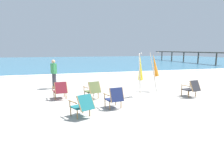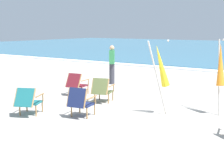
{
  "view_description": "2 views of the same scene",
  "coord_description": "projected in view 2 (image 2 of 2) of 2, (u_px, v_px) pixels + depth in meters",
  "views": [
    {
      "loc": [
        -3.02,
        -7.59,
        2.19
      ],
      "look_at": [
        -0.53,
        0.75,
        0.68
      ],
      "focal_mm": 32.0,
      "sensor_mm": 36.0,
      "label": 1
    },
    {
      "loc": [
        4.29,
        -6.89,
        2.34
      ],
      "look_at": [
        -1.04,
        1.06,
        0.62
      ],
      "focal_mm": 50.0,
      "sensor_mm": 36.0,
      "label": 2
    }
  ],
  "objects": [
    {
      "name": "beach_chair_front_right",
      "position": [
        77.0,
        83.0,
        10.94
      ],
      "size": [
        0.66,
        0.81,
        0.79
      ],
      "color": "maroon",
      "rests_on": "ground"
    },
    {
      "name": "surf_band",
      "position": [
        223.0,
        71.0,
        16.83
      ],
      "size": [
        80.0,
        1.1,
        0.06
      ],
      "primitive_type": "cube",
      "color": "white",
      "rests_on": "ground"
    },
    {
      "name": "ground_plane",
      "position": [
        122.0,
        116.0,
        8.4
      ],
      "size": [
        80.0,
        80.0,
        0.0
      ],
      "primitive_type": "plane",
      "color": "#B2AAA0"
    },
    {
      "name": "person_near_chairs",
      "position": [
        112.0,
        64.0,
        13.08
      ],
      "size": [
        0.34,
        0.39,
        1.63
      ],
      "color": "#383842",
      "rests_on": "ground"
    },
    {
      "name": "beach_chair_front_left",
      "position": [
        28.0,
        100.0,
        8.39
      ],
      "size": [
        0.83,
        0.93,
        0.78
      ],
      "color": "#196066",
      "rests_on": "ground"
    },
    {
      "name": "umbrella_furled_orange",
      "position": [
        220.0,
        65.0,
        8.39
      ],
      "size": [
        0.42,
        0.59,
        2.07
      ],
      "color": "#B7B2A8",
      "rests_on": "ground"
    },
    {
      "name": "umbrella_furled_yellow",
      "position": [
        161.0,
        66.0,
        8.28
      ],
      "size": [
        0.49,
        0.66,
        2.04
      ],
      "color": "#B7B2A8",
      "rests_on": "ground"
    },
    {
      "name": "beach_chair_back_left",
      "position": [
        80.0,
        101.0,
        8.21
      ],
      "size": [
        0.67,
        0.75,
        0.82
      ],
      "color": "#19234C",
      "rests_on": "ground"
    },
    {
      "name": "beach_chair_far_center",
      "position": [
        102.0,
        89.0,
        9.85
      ],
      "size": [
        0.74,
        0.85,
        0.8
      ],
      "color": "#515B33",
      "rests_on": "ground"
    }
  ]
}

